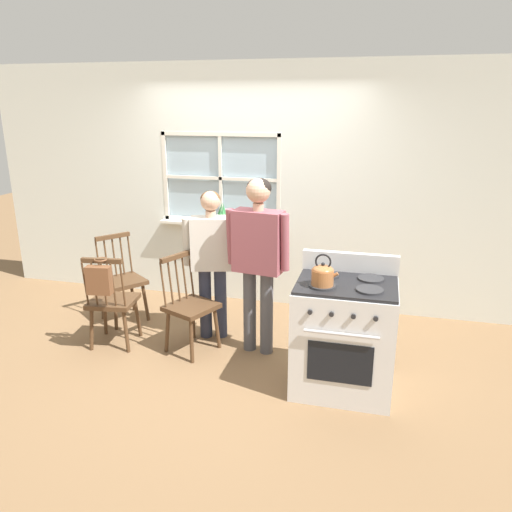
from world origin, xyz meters
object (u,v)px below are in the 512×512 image
Objects in this scene: person_elderly_left at (212,253)px; handbag at (99,279)px; chair_center_cluster at (190,307)px; stove at (344,335)px; chair_by_window at (112,302)px; chair_near_wall at (122,281)px; potted_plant at (222,216)px; person_teen_center at (258,248)px; kettle at (323,274)px.

handbag is (-0.85, -0.63, -0.13)m from person_elderly_left.
chair_center_cluster is 0.85× the size of stove.
chair_by_window is 0.63× the size of person_elderly_left.
person_elderly_left is (0.12, 0.32, 0.45)m from chair_center_cluster.
chair_by_window and chair_center_cluster have the same top height.
stove reaches higher than chair_near_wall.
handbag is at bearing 90.00° from chair_by_window.
chair_center_cluster is at bearing -86.25° from potted_plant.
potted_plant is (-0.20, 0.96, 0.14)m from person_elderly_left.
chair_center_cluster is 0.85m from handbag.
chair_center_cluster is 0.56m from person_elderly_left.
person_elderly_left is at bearing 154.42° from stove.
person_teen_center is (0.63, 0.13, 0.58)m from chair_center_cluster.
stove is (1.46, -0.32, 0.04)m from chair_center_cluster.
chair_center_cluster is at bearing 178.50° from chair_by_window.
person_teen_center reaches higher than person_elderly_left.
person_teen_center is at bearing 151.40° from stove.
person_elderly_left is at bearing 167.75° from person_teen_center.
kettle is 0.97× the size of potted_plant.
stove is at bearing 166.16° from chair_by_window.
person_teen_center is 5.36× the size of handbag.
chair_near_wall is 1.00× the size of chair_center_cluster.
person_elderly_left reaches higher than potted_plant.
person_teen_center is 6.66× the size of kettle.
kettle is (2.24, -0.92, 0.59)m from chair_near_wall.
person_elderly_left is at bearing -78.09° from potted_plant.
handbag is (0.23, -0.79, 0.32)m from chair_near_wall.
kettle reaches higher than stove.
stove is 2.29m from potted_plant.
stove is at bearing -40.97° from person_elderly_left.
stove is at bearing -46.15° from potted_plant.
kettle is at bearing -75.38° from chair_near_wall.
handbag is at bearing 176.07° from kettle.
handbag is at bearing 179.83° from stove.
chair_near_wall is 0.56× the size of person_teen_center.
kettle reaches higher than chair_by_window.
kettle is (1.28, -0.45, 0.59)m from chair_center_cluster.
handbag is (-2.01, 0.14, -0.27)m from kettle.
potted_plant reaches higher than handbag.
person_teen_center is (1.59, -0.34, 0.58)m from chair_near_wall.
chair_near_wall and chair_center_cluster have the same top height.
person_teen_center reaches higher than stove.
chair_by_window is 1.63m from potted_plant.
handbag is (-1.36, -0.44, -0.26)m from person_teen_center.
person_elderly_left is 5.83× the size of potted_plant.
potted_plant is (-1.54, 1.60, 0.55)m from stove.
handbag is at bearing -153.78° from person_teen_center.
chair_near_wall and handbag have the same top height.
potted_plant is 1.74m from handbag.
chair_by_window is 2.15m from kettle.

